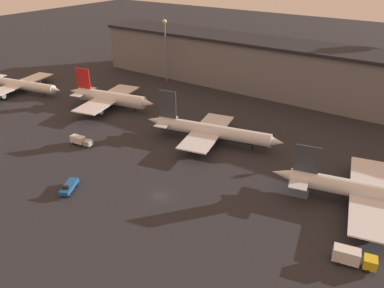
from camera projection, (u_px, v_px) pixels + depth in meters
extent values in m
plane|color=#26262B|center=(160.00, 196.00, 91.97)|extent=(600.00, 600.00, 0.00)
cube|color=slate|center=(293.00, 72.00, 150.76)|extent=(182.98, 20.04, 19.99)
cube|color=black|center=(296.00, 46.00, 145.88)|extent=(182.98, 22.04, 1.20)
cylinder|color=white|center=(20.00, 84.00, 157.50)|extent=(35.29, 10.91, 3.64)
cylinder|color=#ADB2B7|center=(20.00, 86.00, 157.80)|extent=(33.45, 10.00, 3.09)
cone|color=white|center=(55.00, 90.00, 151.24)|extent=(4.99, 4.29, 3.46)
cube|color=white|center=(17.00, 85.00, 158.30)|extent=(15.32, 36.85, 0.36)
cylinder|color=gray|center=(36.00, 81.00, 166.81)|extent=(4.33, 2.79, 2.00)
cylinder|color=gray|center=(0.00, 96.00, 150.24)|extent=(4.33, 2.79, 2.00)
cylinder|color=black|center=(44.00, 94.00, 154.59)|extent=(0.50, 0.50, 1.64)
cylinder|color=black|center=(20.00, 89.00, 160.51)|extent=(0.50, 0.50, 1.64)
cylinder|color=black|center=(15.00, 91.00, 158.11)|extent=(0.50, 0.50, 1.64)
cylinder|color=silver|center=(111.00, 98.00, 141.40)|extent=(28.66, 10.20, 4.39)
cylinder|color=silver|center=(111.00, 99.00, 141.76)|extent=(27.14, 9.26, 3.73)
cone|color=silver|center=(147.00, 103.00, 136.22)|extent=(6.02, 5.17, 4.17)
cone|color=silver|center=(77.00, 91.00, 146.51)|extent=(7.21, 5.02, 3.73)
cube|color=red|center=(83.00, 78.00, 142.58)|extent=(6.09, 1.67, 7.78)
cube|color=silver|center=(83.00, 92.00, 145.27)|extent=(6.67, 12.07, 0.24)
cube|color=silver|center=(108.00, 98.00, 142.13)|extent=(16.04, 33.01, 0.36)
cylinder|color=gray|center=(123.00, 95.00, 149.81)|extent=(5.22, 3.36, 2.41)
cylinder|color=gray|center=(97.00, 111.00, 135.22)|extent=(5.22, 3.36, 2.41)
cylinder|color=black|center=(135.00, 109.00, 139.55)|extent=(0.50, 0.50, 1.97)
cylinder|color=black|center=(111.00, 103.00, 144.79)|extent=(0.50, 0.50, 1.97)
cylinder|color=black|center=(106.00, 106.00, 141.90)|extent=(0.50, 0.50, 1.97)
cylinder|color=silver|center=(213.00, 131.00, 115.69)|extent=(36.47, 11.65, 4.16)
cylinder|color=#333842|center=(213.00, 133.00, 116.03)|extent=(34.56, 10.66, 3.54)
cone|color=silver|center=(276.00, 142.00, 109.19)|extent=(5.71, 4.91, 3.95)
cone|color=silver|center=(156.00, 120.00, 122.12)|extent=(6.84, 4.76, 3.54)
cube|color=#333842|center=(168.00, 104.00, 117.77)|extent=(5.78, 1.60, 9.00)
cube|color=silver|center=(166.00, 121.00, 120.76)|extent=(6.16, 10.68, 0.24)
cube|color=silver|center=(207.00, 132.00, 116.54)|extent=(14.76, 29.17, 0.36)
cylinder|color=gray|center=(218.00, 127.00, 123.24)|extent=(4.96, 3.19, 2.29)
cylinder|color=gray|center=(202.00, 147.00, 110.40)|extent=(4.96, 3.19, 2.29)
cylinder|color=black|center=(252.00, 147.00, 112.83)|extent=(0.50, 0.50, 1.87)
cylinder|color=black|center=(209.00, 137.00, 119.06)|extent=(0.50, 0.50, 1.87)
cylinder|color=black|center=(205.00, 141.00, 116.32)|extent=(0.50, 0.50, 1.87)
cylinder|color=silver|center=(381.00, 194.00, 85.62)|extent=(41.17, 12.70, 4.22)
cylinder|color=#333842|center=(381.00, 197.00, 85.96)|extent=(39.02, 11.65, 3.58)
cone|color=silver|center=(284.00, 174.00, 92.85)|extent=(6.93, 4.82, 3.58)
cube|color=#333842|center=(307.00, 159.00, 88.83)|extent=(5.86, 1.62, 6.96)
cube|color=silver|center=(301.00, 176.00, 91.39)|extent=(6.68, 12.88, 0.24)
cube|color=silver|center=(371.00, 194.00, 86.55)|extent=(16.17, 35.26, 0.36)
cylinder|color=gray|center=(374.00, 180.00, 94.63)|extent=(5.02, 3.23, 2.32)
cylinder|color=gray|center=(377.00, 225.00, 78.94)|extent=(5.02, 3.23, 2.32)
cylinder|color=black|center=(369.00, 199.00, 89.10)|extent=(0.50, 0.50, 1.90)
cylinder|color=black|center=(369.00, 207.00, 86.33)|extent=(0.50, 0.50, 1.90)
cube|color=#9EA3A8|center=(88.00, 143.00, 113.97)|extent=(2.49, 2.42, 1.59)
cube|color=silver|center=(78.00, 139.00, 115.49)|extent=(4.87, 2.71, 2.12)
cylinder|color=black|center=(90.00, 145.00, 115.20)|extent=(0.96, 0.65, 0.90)
cylinder|color=black|center=(86.00, 147.00, 113.91)|extent=(0.96, 0.65, 0.90)
cylinder|color=black|center=(78.00, 141.00, 117.14)|extent=(0.96, 0.65, 0.90)
cylinder|color=black|center=(74.00, 144.00, 115.86)|extent=(0.96, 0.65, 0.90)
cube|color=#195199|center=(69.00, 187.00, 93.35)|extent=(5.30, 7.21, 1.08)
cube|color=black|center=(66.00, 187.00, 91.40)|extent=(1.82, 1.40, 0.80)
cylinder|color=black|center=(69.00, 195.00, 91.69)|extent=(0.95, 1.08, 0.90)
cylinder|color=black|center=(62.00, 194.00, 91.88)|extent=(0.95, 1.08, 0.90)
cylinder|color=black|center=(76.00, 185.00, 95.56)|extent=(0.95, 1.08, 0.90)
cylinder|color=black|center=(70.00, 184.00, 95.76)|extent=(0.95, 1.08, 0.90)
cube|color=gold|center=(370.00, 263.00, 69.97)|extent=(2.81, 2.88, 2.08)
cube|color=silver|center=(346.00, 255.00, 71.27)|extent=(5.29, 3.39, 2.77)
cylinder|color=black|center=(367.00, 264.00, 71.41)|extent=(1.00, 0.78, 0.90)
cylinder|color=black|center=(367.00, 271.00, 69.90)|extent=(1.00, 0.78, 0.90)
cylinder|color=black|center=(339.00, 257.00, 73.14)|extent=(1.00, 0.78, 0.90)
cylinder|color=black|center=(339.00, 263.00, 71.63)|extent=(1.00, 0.78, 0.90)
cylinder|color=slate|center=(166.00, 53.00, 166.86)|extent=(0.70, 0.70, 25.90)
sphere|color=beige|center=(165.00, 21.00, 160.62)|extent=(1.80, 1.80, 1.80)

